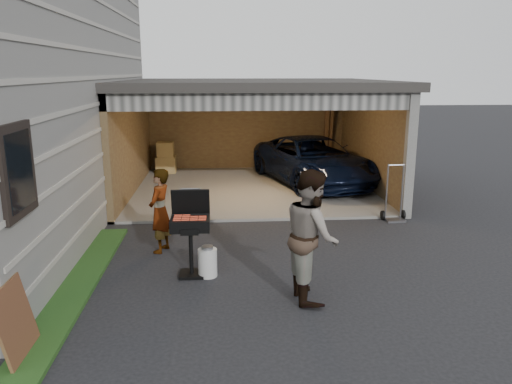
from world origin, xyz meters
TOP-DOWN VIEW (x-y plane):
  - ground at (0.00, 0.00)m, footprint 80.00×80.00m
  - groundcover_strip at (-2.25, -1.00)m, footprint 0.50×8.00m
  - garage at (0.76, 6.79)m, footprint 6.80×6.30m
  - minivan at (2.46, 6.90)m, footprint 3.28×5.02m
  - woman at (-1.19, 1.83)m, footprint 0.51×0.63m
  - man at (1.11, -0.20)m, footprint 0.76×0.95m
  - bbq_grill at (-0.60, 0.73)m, footprint 0.60×0.53m
  - propane_tank at (-0.35, 0.65)m, footprint 0.31×0.31m
  - plywood_panel at (-2.40, -1.50)m, footprint 0.22×0.79m
  - hand_truck at (3.58, 3.39)m, footprint 0.51×0.38m

SIDE VIEW (x-z plane):
  - ground at x=0.00m, z-range 0.00..0.00m
  - groundcover_strip at x=-2.25m, z-range 0.00..0.06m
  - propane_tank at x=-0.35m, z-range 0.00..0.44m
  - hand_truck at x=3.58m, z-range -0.38..0.85m
  - plywood_panel at x=-2.40m, z-range 0.00..0.87m
  - minivan at x=2.46m, z-range 0.00..1.28m
  - woman at x=-1.19m, z-range 0.00..1.50m
  - bbq_grill at x=-0.60m, z-range 0.13..1.46m
  - man at x=1.11m, z-range 0.00..1.84m
  - garage at x=0.76m, z-range 0.42..3.32m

